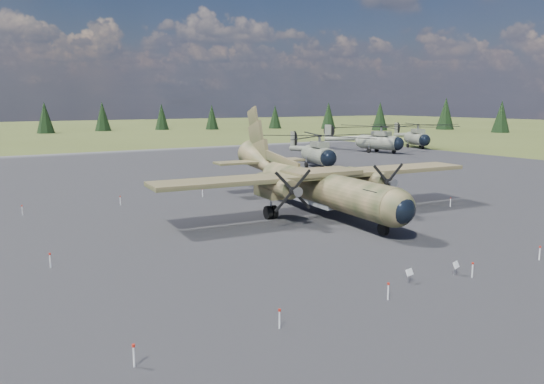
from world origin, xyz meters
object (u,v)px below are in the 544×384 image
helicopter_near (318,144)px  helicopter_far (417,131)px  transport_plane (315,181)px  helicopter_mid (379,134)px

helicopter_near → helicopter_far: size_ratio=0.94×
transport_plane → helicopter_near: 30.37m
transport_plane → helicopter_near: transport_plane is taller
transport_plane → helicopter_mid: bearing=46.3°
helicopter_near → helicopter_mid: size_ratio=0.94×
helicopter_far → helicopter_mid: bearing=-141.8°
helicopter_near → helicopter_far: bearing=38.5°
transport_plane → helicopter_far: size_ratio=1.14×
helicopter_near → transport_plane: bearing=-112.6°
helicopter_mid → transport_plane: bearing=-154.9°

